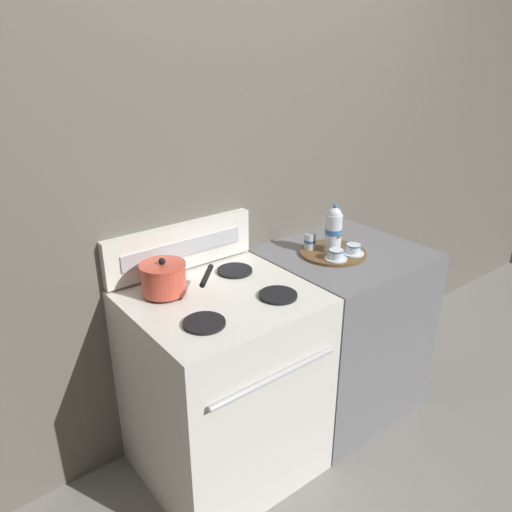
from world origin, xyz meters
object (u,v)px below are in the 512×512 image
at_px(serving_tray, 333,253).
at_px(teapot, 334,229).
at_px(stove, 224,385).
at_px(creamer_jug, 310,241).
at_px(teacup_right, 353,249).
at_px(saucepan, 164,278).
at_px(teacup_left, 336,255).

bearing_deg(serving_tray, teapot, 78.06).
bearing_deg(serving_tray, stove, -178.02).
bearing_deg(creamer_jug, serving_tray, -57.04).
bearing_deg(serving_tray, teacup_right, -55.70).
xyz_separation_m(stove, teapot, (0.68, 0.03, 0.57)).
bearing_deg(saucepan, teacup_right, -12.79).
bearing_deg(teapot, stove, -177.62).
distance_m(teacup_right, creamer_jug, 0.21).
bearing_deg(creamer_jug, teacup_right, -56.43).
distance_m(teapot, teacup_right, 0.13).
height_order(serving_tray, teacup_left, teacup_left).
height_order(saucepan, serving_tray, saucepan).
distance_m(teacup_left, creamer_jug, 0.17).
relative_size(stove, teacup_left, 8.58).
distance_m(stove, saucepan, 0.57).
xyz_separation_m(saucepan, serving_tray, (0.85, -0.12, -0.07)).
height_order(serving_tray, teacup_right, teacup_right).
xyz_separation_m(teacup_right, creamer_jug, (-0.12, 0.18, 0.02)).
xyz_separation_m(saucepan, creamer_jug, (0.79, -0.03, -0.02)).
distance_m(serving_tray, teapot, 0.12).
height_order(stove, teacup_right, teacup_right).
xyz_separation_m(saucepan, teacup_left, (0.79, -0.20, -0.04)).
relative_size(saucepan, creamer_jug, 3.65).
xyz_separation_m(teapot, creamer_jug, (-0.06, 0.09, -0.07)).
relative_size(stove, teapot, 3.80).
relative_size(saucepan, serving_tray, 0.90).
xyz_separation_m(teacup_left, teacup_right, (0.11, -0.00, 0.00)).
bearing_deg(teacup_left, stove, 175.14).
relative_size(saucepan, teacup_left, 2.75).
xyz_separation_m(teapot, teacup_right, (0.05, -0.09, -0.09)).
bearing_deg(teacup_left, teapot, 53.21).
xyz_separation_m(serving_tray, teapot, (0.00, 0.00, 0.12)).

